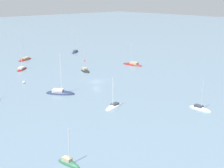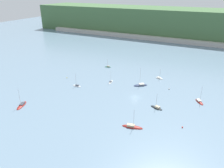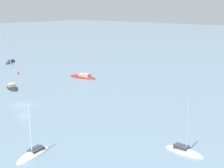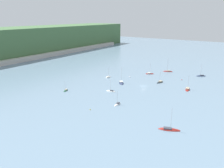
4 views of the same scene
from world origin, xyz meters
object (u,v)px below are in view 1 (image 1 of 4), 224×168
object	(u,v)px
sailboat_0	(60,93)
sailboat_1	(133,65)
sailboat_8	(75,52)
mooring_buoy_2	(24,82)
sailboat_7	(25,60)
sailboat_10	(114,107)
sailboat_9	(22,69)
sailboat_4	(69,163)
sailboat_6	(85,71)
mooring_buoy_0	(85,60)
sailboat_2	(200,109)

from	to	relation	value
sailboat_0	sailboat_1	size ratio (longest dim) A/B	1.30
sailboat_8	mooring_buoy_2	xyz separation A→B (m)	(-32.94, 43.51, 0.31)
sailboat_7	sailboat_10	distance (m)	67.98
sailboat_7	sailboat_9	size ratio (longest dim) A/B	1.21
sailboat_4	sailboat_9	size ratio (longest dim) A/B	0.73
sailboat_4	sailboat_10	world-z (taller)	sailboat_10
sailboat_4	sailboat_0	bearing A→B (deg)	136.91
sailboat_7	sailboat_1	bearing A→B (deg)	101.72
sailboat_1	sailboat_6	world-z (taller)	sailboat_1
sailboat_7	sailboat_8	size ratio (longest dim) A/B	1.05
sailboat_9	sailboat_10	bearing A→B (deg)	-128.03
sailboat_4	mooring_buoy_0	xyz separation A→B (m)	(62.83, -51.98, 0.17)
mooring_buoy_0	sailboat_8	bearing A→B (deg)	-25.08
sailboat_0	sailboat_6	size ratio (longest dim) A/B	1.49
sailboat_9	sailboat_6	bearing A→B (deg)	-83.94
mooring_buoy_2	sailboat_1	bearing A→B (deg)	-96.09
sailboat_2	mooring_buoy_0	world-z (taller)	sailboat_2
sailboat_2	mooring_buoy_2	xyz separation A→B (m)	(49.43, 20.47, 0.29)
sailboat_1	sailboat_8	size ratio (longest dim) A/B	0.85
sailboat_10	sailboat_2	bearing A→B (deg)	121.81
sailboat_8	sailboat_10	distance (m)	76.93
sailboat_4	sailboat_6	size ratio (longest dim) A/B	0.85
sailboat_0	sailboat_6	xyz separation A→B (m)	(16.13, -21.30, 0.04)
sailboat_4	mooring_buoy_0	bearing A→B (deg)	128.77
sailboat_1	sailboat_9	xyz separation A→B (m)	(21.94, 35.65, 0.00)
sailboat_1	sailboat_6	xyz separation A→B (m)	(4.44, 19.95, 0.02)
sailboat_7	sailboat_10	bearing A→B (deg)	56.99
sailboat_2	sailboat_9	bearing A→B (deg)	-171.02
sailboat_0	sailboat_2	distance (m)	37.63
sailboat_1	sailboat_7	bearing A→B (deg)	23.58
sailboat_0	sailboat_7	size ratio (longest dim) A/B	1.06
sailboat_0	sailboat_6	distance (m)	26.71
sailboat_1	sailboat_7	world-z (taller)	sailboat_7
sailboat_1	sailboat_2	world-z (taller)	sailboat_1
sailboat_7	sailboat_0	bearing A→B (deg)	49.64
sailboat_1	sailboat_4	xyz separation A→B (m)	(-44.22, 61.15, 0.01)
sailboat_4	sailboat_10	bearing A→B (deg)	110.09
sailboat_6	sailboat_2	bearing A→B (deg)	12.92
sailboat_7	sailboat_4	bearing A→B (deg)	43.43
sailboat_4	mooring_buoy_2	xyz separation A→B (m)	(48.89, -17.36, 0.27)
sailboat_0	sailboat_7	world-z (taller)	sailboat_0
sailboat_9	mooring_buoy_0	xyz separation A→B (m)	(-3.32, -26.48, 0.17)
sailboat_6	sailboat_7	distance (m)	33.54
sailboat_0	sailboat_10	distance (m)	18.34
sailboat_7	mooring_buoy_2	bearing A→B (deg)	38.45
sailboat_6	mooring_buoy_0	world-z (taller)	sailboat_6
sailboat_6	sailboat_9	world-z (taller)	sailboat_9
sailboat_8	mooring_buoy_0	distance (m)	20.97
sailboat_1	mooring_buoy_2	size ratio (longest dim) A/B	11.71
sailboat_6	mooring_buoy_2	xyz separation A→B (m)	(0.23, 23.84, 0.26)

